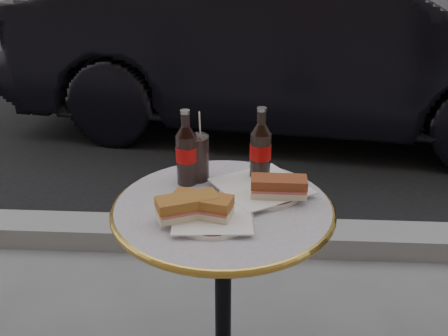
# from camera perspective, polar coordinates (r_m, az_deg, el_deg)

# --- Properties ---
(asphalt_road) EXTENTS (40.00, 8.00, 0.00)m
(asphalt_road) POSITION_cam_1_polar(r_m,az_deg,el_deg) (6.37, 2.60, 12.06)
(asphalt_road) COLOR black
(asphalt_road) RESTS_ON ground
(curb) EXTENTS (40.00, 0.20, 0.12)m
(curb) POSITION_cam_1_polar(r_m,az_deg,el_deg) (2.51, 1.12, -7.84)
(curb) COLOR gray
(curb) RESTS_ON ground
(bistro_table) EXTENTS (0.62, 0.62, 0.73)m
(bistro_table) POSITION_cam_1_polar(r_m,az_deg,el_deg) (1.60, -0.11, -15.70)
(bistro_table) COLOR #BAB2C4
(bistro_table) RESTS_ON ground
(plate_left) EXTENTS (0.24, 0.24, 0.01)m
(plate_left) POSITION_cam_1_polar(r_m,az_deg,el_deg) (1.32, -1.33, -5.61)
(plate_left) COLOR white
(plate_left) RESTS_ON bistro_table
(plate_right) EXTENTS (0.32, 0.32, 0.01)m
(plate_right) POSITION_cam_1_polar(r_m,az_deg,el_deg) (1.46, 4.26, -2.39)
(plate_right) COLOR silver
(plate_right) RESTS_ON bistro_table
(sandwich_left_a) EXTENTS (0.18, 0.13, 0.06)m
(sandwich_left_a) POSITION_cam_1_polar(r_m,az_deg,el_deg) (1.30, -4.19, -4.54)
(sandwich_left_a) COLOR #A26529
(sandwich_left_a) RESTS_ON plate_left
(sandwich_left_b) EXTENTS (0.17, 0.11, 0.05)m
(sandwich_left_b) POSITION_cam_1_polar(r_m,az_deg,el_deg) (1.30, -2.52, -4.42)
(sandwich_left_b) COLOR #9F5E28
(sandwich_left_b) RESTS_ON plate_left
(sandwich_right) EXTENTS (0.16, 0.07, 0.05)m
(sandwich_right) POSITION_cam_1_polar(r_m,az_deg,el_deg) (1.40, 6.26, -2.26)
(sandwich_right) COLOR brown
(sandwich_right) RESTS_ON plate_right
(cola_bottle_left) EXTENTS (0.08, 0.08, 0.23)m
(cola_bottle_left) POSITION_cam_1_polar(r_m,az_deg,el_deg) (1.47, -4.34, 2.37)
(cola_bottle_left) COLOR black
(cola_bottle_left) RESTS_ON bistro_table
(cola_bottle_right) EXTENTS (0.08, 0.08, 0.23)m
(cola_bottle_right) POSITION_cam_1_polar(r_m,az_deg,el_deg) (1.48, 4.21, 2.63)
(cola_bottle_right) COLOR black
(cola_bottle_right) RESTS_ON bistro_table
(cola_glass) EXTENTS (0.08, 0.08, 0.14)m
(cola_glass) POSITION_cam_1_polar(r_m,az_deg,el_deg) (1.50, -3.02, 1.18)
(cola_glass) COLOR black
(cola_glass) RESTS_ON bistro_table
(parked_car) EXTENTS (2.04, 4.40, 1.39)m
(parked_car) POSITION_cam_1_polar(r_m,az_deg,el_deg) (3.94, 8.55, 14.18)
(parked_car) COLOR black
(parked_car) RESTS_ON ground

